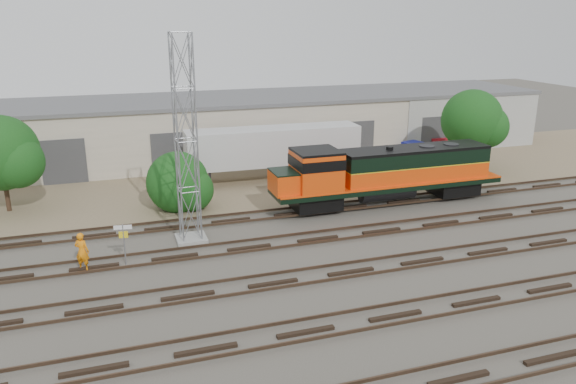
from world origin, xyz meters
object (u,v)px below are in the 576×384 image
object	(u,v)px
locomotive	(385,173)
semi_trailer	(277,147)
worker	(82,251)
signal_tower	(186,145)

from	to	relation	value
locomotive	semi_trailer	size ratio (longest dim) A/B	1.20
worker	signal_tower	bearing A→B (deg)	-131.77
locomotive	signal_tower	xyz separation A→B (m)	(-13.23, -2.26, 3.29)
locomotive	semi_trailer	xyz separation A→B (m)	(-4.93, 8.01, 0.35)
worker	semi_trailer	world-z (taller)	semi_trailer
locomotive	signal_tower	world-z (taller)	signal_tower
worker	semi_trailer	bearing A→B (deg)	-111.14
signal_tower	semi_trailer	size ratio (longest dim) A/B	0.85
semi_trailer	locomotive	bearing A→B (deg)	-57.05
locomotive	semi_trailer	distance (m)	9.41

